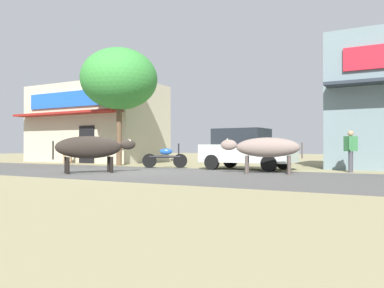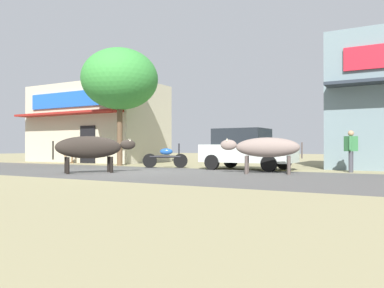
% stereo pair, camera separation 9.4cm
% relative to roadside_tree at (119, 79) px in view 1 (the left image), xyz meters
% --- Properties ---
extents(ground, '(80.00, 80.00, 0.00)m').
position_rel_roadside_tree_xyz_m(ground, '(3.43, -3.67, -4.22)').
color(ground, '#8F875F').
extents(asphalt_road, '(72.00, 6.31, 0.00)m').
position_rel_roadside_tree_xyz_m(asphalt_road, '(3.43, -3.67, -4.22)').
color(asphalt_road, '#4E4D4B').
rests_on(asphalt_road, ground).
extents(storefront_left_cafe, '(8.09, 5.35, 4.69)m').
position_rel_roadside_tree_xyz_m(storefront_left_cafe, '(-4.64, 3.46, -1.87)').
color(storefront_left_cafe, '#B8B196').
rests_on(storefront_left_cafe, ground).
extents(roadside_tree, '(3.73, 3.73, 5.73)m').
position_rel_roadside_tree_xyz_m(roadside_tree, '(0.00, 0.00, 0.00)').
color(roadside_tree, brown).
rests_on(roadside_tree, ground).
extents(parked_hatchback_car, '(3.70, 2.00, 1.64)m').
position_rel_roadside_tree_xyz_m(parked_hatchback_car, '(6.63, -0.18, -3.38)').
color(parked_hatchback_car, silver).
rests_on(parked_hatchback_car, ground).
extents(parked_motorcycle, '(1.78, 0.94, 1.06)m').
position_rel_roadside_tree_xyz_m(parked_motorcycle, '(3.14, -0.70, -3.75)').
color(parked_motorcycle, black).
rests_on(parked_motorcycle, ground).
extents(cow_near_brown, '(1.96, 2.54, 1.28)m').
position_rel_roadside_tree_xyz_m(cow_near_brown, '(2.67, -4.71, -3.34)').
color(cow_near_brown, '#2A241F').
rests_on(cow_near_brown, ground).
extents(cow_far_dark, '(2.67, 1.22, 1.22)m').
position_rel_roadside_tree_xyz_m(cow_far_dark, '(8.08, -2.18, -3.34)').
color(cow_far_dark, gray).
rests_on(cow_far_dark, ground).
extents(pedestrian_by_shop, '(0.47, 0.61, 1.49)m').
position_rel_roadside_tree_xyz_m(pedestrian_by_shop, '(10.50, 0.06, -3.36)').
color(pedestrian_by_shop, '#3F3F47').
rests_on(pedestrian_by_shop, ground).
extents(cafe_chair_near_tree, '(0.61, 0.61, 0.92)m').
position_rel_roadside_tree_xyz_m(cafe_chair_near_tree, '(-4.19, 0.76, -3.71)').
color(cafe_chair_near_tree, brown).
rests_on(cafe_chair_near_tree, ground).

